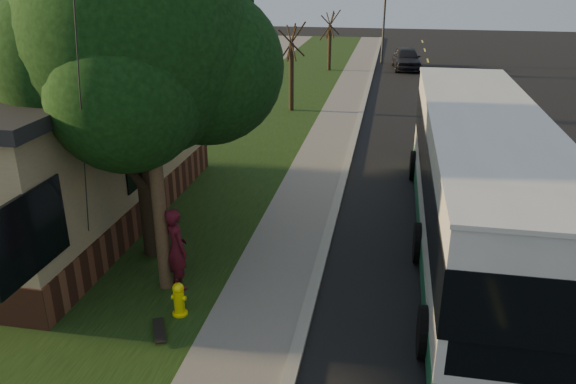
# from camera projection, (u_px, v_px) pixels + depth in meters

# --- Properties ---
(ground) EXTENTS (120.00, 120.00, 0.00)m
(ground) POSITION_uv_depth(u_px,v_px,m) (303.00, 331.00, 11.30)
(ground) COLOR black
(ground) RESTS_ON ground
(road) EXTENTS (8.00, 80.00, 0.01)m
(road) POSITION_uv_depth(u_px,v_px,m) (460.00, 175.00, 19.73)
(road) COLOR black
(road) RESTS_ON ground
(curb) EXTENTS (0.25, 80.00, 0.12)m
(curb) POSITION_uv_depth(u_px,v_px,m) (347.00, 166.00, 20.39)
(curb) COLOR gray
(curb) RESTS_ON ground
(sidewalk) EXTENTS (2.00, 80.00, 0.08)m
(sidewalk) POSITION_uv_depth(u_px,v_px,m) (319.00, 165.00, 20.57)
(sidewalk) COLOR slate
(sidewalk) RESTS_ON ground
(grass_verge) EXTENTS (5.00, 80.00, 0.07)m
(grass_verge) POSITION_uv_depth(u_px,v_px,m) (227.00, 160.00, 21.17)
(grass_verge) COLOR black
(grass_verge) RESTS_ON ground
(fire_hydrant) EXTENTS (0.32, 0.32, 0.74)m
(fire_hydrant) POSITION_uv_depth(u_px,v_px,m) (179.00, 299.00, 11.58)
(fire_hydrant) COLOR #FFEC0D
(fire_hydrant) RESTS_ON grass_verge
(utility_pole) EXTENTS (2.86, 3.21, 9.07)m
(utility_pole) POSITION_uv_depth(u_px,v_px,m) (148.00, 86.00, 11.04)
(utility_pole) COLOR #473321
(utility_pole) RESTS_ON ground
(leafy_tree) EXTENTS (6.30, 6.00, 7.80)m
(leafy_tree) POSITION_uv_depth(u_px,v_px,m) (139.00, 46.00, 12.49)
(leafy_tree) COLOR black
(leafy_tree) RESTS_ON grass_verge
(bare_tree_near) EXTENTS (1.38, 1.21, 4.31)m
(bare_tree_near) POSITION_uv_depth(u_px,v_px,m) (291.00, 68.00, 27.50)
(bare_tree_near) COLOR black
(bare_tree_near) RESTS_ON grass_verge
(bare_tree_far) EXTENTS (1.38, 1.21, 4.03)m
(bare_tree_far) POSITION_uv_depth(u_px,v_px,m) (330.00, 42.00, 38.41)
(bare_tree_far) COLOR black
(bare_tree_far) RESTS_ON grass_verge
(traffic_signal) EXTENTS (0.18, 0.22, 5.50)m
(traffic_signal) POSITION_uv_depth(u_px,v_px,m) (384.00, 20.00, 41.02)
(traffic_signal) COLOR #2D2D30
(traffic_signal) RESTS_ON ground
(transit_bus) EXTENTS (3.02, 13.08, 3.54)m
(transit_bus) POSITION_uv_depth(u_px,v_px,m) (479.00, 179.00, 14.02)
(transit_bus) COLOR silver
(transit_bus) RESTS_ON ground
(skateboarder) EXTENTS (0.82, 0.82, 1.92)m
(skateboarder) POSITION_uv_depth(u_px,v_px,m) (177.00, 249.00, 12.38)
(skateboarder) COLOR #480E19
(skateboarder) RESTS_ON grass_verge
(skateboard_main) EXTENTS (0.57, 0.85, 0.08)m
(skateboard_main) POSITION_uv_depth(u_px,v_px,m) (159.00, 331.00, 11.08)
(skateboard_main) COLOR black
(skateboard_main) RESTS_ON grass_verge
(dumpster) EXTENTS (1.53, 1.34, 1.15)m
(dumpster) POSITION_uv_depth(u_px,v_px,m) (60.00, 189.00, 16.79)
(dumpster) COLOR black
(dumpster) RESTS_ON building_lot
(distant_car) EXTENTS (2.22, 4.60, 1.52)m
(distant_car) POSITION_uv_depth(u_px,v_px,m) (406.00, 58.00, 39.61)
(distant_car) COLOR black
(distant_car) RESTS_ON ground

